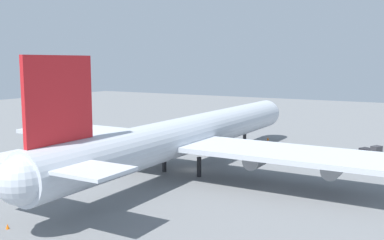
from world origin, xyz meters
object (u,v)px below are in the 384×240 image
object	(u,v)px
maintenance_van	(371,151)
safety_cone_tail	(8,226)
pushback_tractor	(199,133)
safety_cone_nose	(268,139)
cargo_airplane	(190,135)

from	to	relation	value
maintenance_van	safety_cone_tail	bearing A→B (deg)	154.29
pushback_tractor	safety_cone_tail	bearing A→B (deg)	-170.34
maintenance_van	safety_cone_nose	distance (m)	24.34
safety_cone_nose	safety_cone_tail	size ratio (longest dim) A/B	1.31
pushback_tractor	maintenance_van	bearing A→B (deg)	-93.04
pushback_tractor	safety_cone_tail	distance (m)	60.47
maintenance_van	safety_cone_nose	world-z (taller)	maintenance_van
maintenance_van	safety_cone_nose	bearing A→B (deg)	71.73
cargo_airplane	safety_cone_nose	bearing A→B (deg)	-1.53
pushback_tractor	maintenance_van	world-z (taller)	maintenance_van
cargo_airplane	maintenance_van	size ratio (longest dim) A/B	17.18
safety_cone_nose	safety_cone_tail	world-z (taller)	safety_cone_nose
cargo_airplane	safety_cone_tail	world-z (taller)	cargo_airplane
cargo_airplane	safety_cone_nose	distance (m)	33.68
maintenance_van	cargo_airplane	bearing A→B (deg)	136.84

